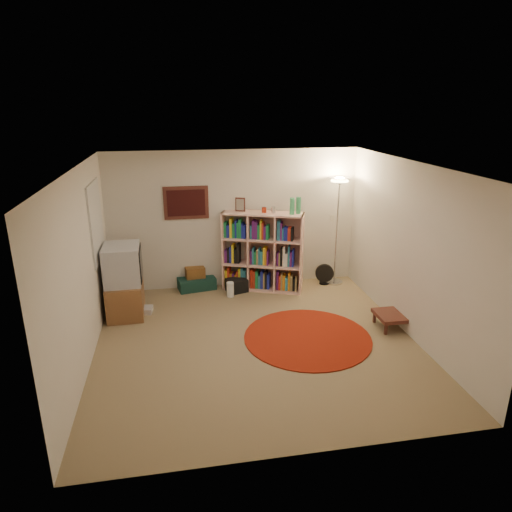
{
  "coord_description": "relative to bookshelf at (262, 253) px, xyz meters",
  "views": [
    {
      "loc": [
        -1.04,
        -5.71,
        3.26
      ],
      "look_at": [
        0.1,
        0.6,
        1.1
      ],
      "focal_mm": 32.0,
      "sensor_mm": 36.0,
      "label": 1
    }
  ],
  "objects": [
    {
      "name": "duffel_bag",
      "position": [
        -0.47,
        -0.07,
        -0.58
      ],
      "size": [
        0.41,
        0.37,
        0.24
      ],
      "rotation": [
        0.0,
        0.0,
        0.3
      ],
      "color": "black",
      "rests_on": "ground"
    },
    {
      "name": "tv_stand",
      "position": [
        -2.36,
        -0.67,
        -0.14
      ],
      "size": [
        0.58,
        0.81,
        1.16
      ],
      "rotation": [
        0.0,
        0.0,
        0.02
      ],
      "color": "brown",
      "rests_on": "ground"
    },
    {
      "name": "floor_fan",
      "position": [
        1.2,
        -0.01,
        -0.5
      ],
      "size": [
        0.35,
        0.22,
        0.39
      ],
      "rotation": [
        0.0,
        0.0,
        -0.26
      ],
      "color": "black",
      "rests_on": "ground"
    },
    {
      "name": "room",
      "position": [
        -0.5,
        -1.91,
        0.56
      ],
      "size": [
        4.54,
        4.54,
        2.54
      ],
      "color": "#887250",
      "rests_on": "ground"
    },
    {
      "name": "paper_towel",
      "position": [
        -0.62,
        -0.28,
        -0.56
      ],
      "size": [
        0.14,
        0.14,
        0.27
      ],
      "rotation": [
        0.0,
        0.0,
        -0.08
      ],
      "color": "white",
      "rests_on": "ground"
    },
    {
      "name": "red_rug",
      "position": [
        0.3,
        -1.97,
        -0.69
      ],
      "size": [
        1.86,
        1.86,
        0.02
      ],
      "color": "maroon",
      "rests_on": "ground"
    },
    {
      "name": "wicker_basket",
      "position": [
        -1.2,
        0.22,
        -0.38
      ],
      "size": [
        0.37,
        0.29,
        0.19
      ],
      "rotation": [
        0.0,
        0.0,
        0.15
      ],
      "color": "brown",
      "rests_on": "suitcase"
    },
    {
      "name": "floor_lamp",
      "position": [
        1.41,
        0.03,
        0.98
      ],
      "size": [
        0.44,
        0.44,
        2.01
      ],
      "rotation": [
        0.0,
        0.0,
        0.14
      ],
      "color": "silver",
      "rests_on": "ground"
    },
    {
      "name": "dvd_box",
      "position": [
        -2.1,
        -0.68,
        -0.65
      ],
      "size": [
        0.3,
        0.27,
        0.09
      ],
      "rotation": [
        0.0,
        0.0,
        -0.13
      ],
      "color": "silver",
      "rests_on": "ground"
    },
    {
      "name": "side_table",
      "position": [
        1.67,
        -1.87,
        -0.5
      ],
      "size": [
        0.5,
        0.5,
        0.23
      ],
      "rotation": [
        0.0,
        0.0,
        -0.0
      ],
      "color": "#461E18",
      "rests_on": "ground"
    },
    {
      "name": "suitcase",
      "position": [
        -1.19,
        0.22,
        -0.59
      ],
      "size": [
        0.73,
        0.54,
        0.22
      ],
      "rotation": [
        0.0,
        0.0,
        0.18
      ],
      "color": "#13342C",
      "rests_on": "ground"
    },
    {
      "name": "bookshelf",
      "position": [
        0.0,
        0.0,
        0.0
      ],
      "size": [
        1.49,
        0.9,
        1.72
      ],
      "rotation": [
        0.0,
        0.0,
        -0.37
      ],
      "color": "#FFBDAA",
      "rests_on": "ground"
    }
  ]
}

